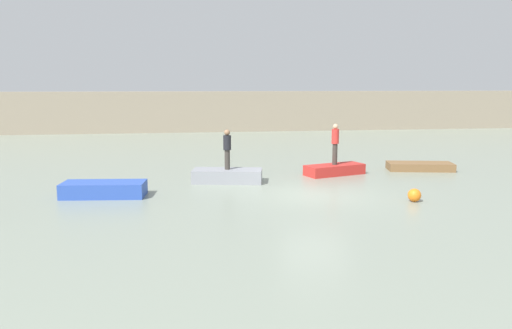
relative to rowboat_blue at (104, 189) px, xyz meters
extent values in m
plane|color=gray|center=(7.56, -0.84, -0.27)|extent=(120.00, 120.00, 0.00)
cube|color=gray|center=(7.56, 24.31, 1.42)|extent=(80.00, 1.20, 3.38)
cube|color=#2B4CAD|center=(0.00, 0.00, 0.00)|extent=(3.03, 1.50, 0.53)
cube|color=gray|center=(4.64, 2.01, 0.00)|extent=(3.00, 1.69, 0.54)
cube|color=red|center=(9.52, 3.02, -0.04)|extent=(2.87, 1.80, 0.46)
cube|color=brown|center=(13.84, 3.55, -0.09)|extent=(3.14, 1.77, 0.36)
cylinder|color=#38332D|center=(9.52, 3.02, 0.66)|extent=(0.22, 0.22, 0.94)
cylinder|color=red|center=(9.52, 3.02, 1.45)|extent=(0.32, 0.32, 0.64)
sphere|color=tan|center=(9.52, 3.02, 1.89)|extent=(0.23, 0.23, 0.23)
cylinder|color=#38332D|center=(4.64, 2.01, 0.68)|extent=(0.22, 0.22, 0.81)
cylinder|color=black|center=(4.64, 2.01, 1.38)|extent=(0.32, 0.32, 0.59)
sphere|color=#936B4C|center=(4.64, 2.01, 1.79)|extent=(0.24, 0.24, 0.24)
sphere|color=orange|center=(10.68, -2.39, -0.04)|extent=(0.45, 0.45, 0.45)
camera|label=1|loc=(2.79, -18.23, 3.75)|focal=35.21mm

